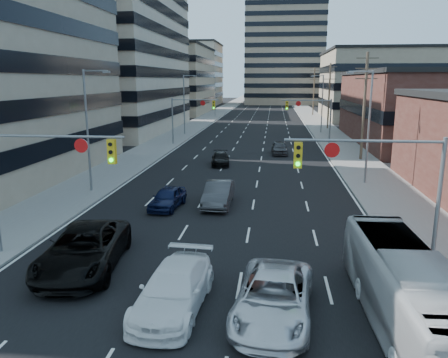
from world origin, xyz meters
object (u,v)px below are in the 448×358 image
object	(u,v)px
black_pickup	(84,249)
sedan_blue	(168,198)
white_van	(174,289)
silver_suv	(274,297)
transit_bus	(406,290)

from	to	relation	value
black_pickup	sedan_blue	world-z (taller)	black_pickup
white_van	sedan_blue	world-z (taller)	white_van
silver_suv	sedan_blue	world-z (taller)	silver_suv
sedan_blue	silver_suv	bearing A→B (deg)	-55.62
white_van	silver_suv	bearing A→B (deg)	0.52
black_pickup	white_van	xyz separation A→B (m)	(4.76, -2.98, -0.14)
black_pickup	transit_bus	xyz separation A→B (m)	(12.82, -3.30, 0.44)
white_van	sedan_blue	xyz separation A→B (m)	(-3.34, 12.70, -0.09)
silver_suv	sedan_blue	size ratio (longest dim) A/B	1.39
black_pickup	sedan_blue	size ratio (longest dim) A/B	1.63
transit_bus	sedan_blue	size ratio (longest dim) A/B	2.40
silver_suv	black_pickup	bearing A→B (deg)	164.96
black_pickup	white_van	bearing A→B (deg)	-39.08
black_pickup	sedan_blue	bearing A→B (deg)	74.65
black_pickup	silver_suv	distance (m)	8.98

